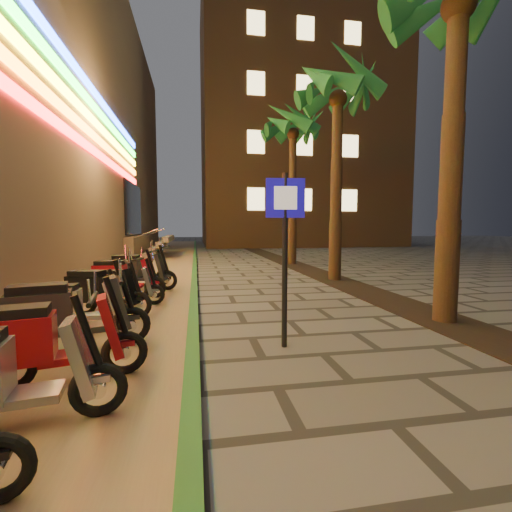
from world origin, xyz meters
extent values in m
plane|color=#474442|center=(0.00, 0.00, 0.00)|extent=(120.00, 120.00, 0.00)
cube|color=#8C7251|center=(-2.60, 10.00, 0.01)|extent=(3.40, 60.00, 0.01)
cube|color=#266024|center=(-0.90, 10.00, 0.05)|extent=(0.18, 60.00, 0.10)
cube|color=black|center=(3.60, 5.00, 0.01)|extent=(1.20, 40.00, 0.02)
cube|color=black|center=(-4.45, 18.00, 2.80)|extent=(0.08, 5.00, 3.00)
cube|color=gray|center=(-6.50, 18.00, 0.60)|extent=(5.00, 6.00, 1.20)
cube|color=#FF1414|center=(-4.45, 6.00, 4.50)|extent=(0.06, 26.00, 0.28)
cube|color=orange|center=(-4.45, 6.00, 5.05)|extent=(0.06, 26.00, 0.28)
cube|color=yellow|center=(-4.45, 6.00, 5.60)|extent=(0.06, 26.00, 0.28)
cube|color=#19E526|center=(-4.45, 6.00, 6.15)|extent=(0.06, 26.00, 0.28)
cube|color=#193FFF|center=(-4.45, 6.00, 6.70)|extent=(0.06, 26.00, 0.28)
cube|color=gray|center=(-3.50, 18.00, 0.15)|extent=(0.35, 5.00, 0.30)
cube|color=gray|center=(-3.15, 18.00, 0.45)|extent=(0.35, 5.00, 0.30)
cube|color=gray|center=(-2.80, 18.00, 0.75)|extent=(0.35, 5.00, 0.30)
cube|color=gray|center=(-2.45, 18.00, 1.05)|extent=(0.35, 5.00, 0.30)
cylinder|color=silver|center=(-3.90, 16.00, 1.25)|extent=(2.09, 0.06, 0.81)
cylinder|color=silver|center=(-3.90, 20.00, 1.25)|extent=(2.09, 0.06, 0.81)
cube|color=brown|center=(9.00, 32.00, 12.50)|extent=(18.00, 16.00, 25.00)
cube|color=#FFE28C|center=(4.00, 23.97, 4.00)|extent=(1.40, 0.06, 1.80)
cube|color=#FFE28C|center=(8.00, 23.97, 4.00)|extent=(1.40, 0.06, 1.80)
cube|color=#FFE28C|center=(12.00, 23.97, 4.00)|extent=(1.40, 0.06, 1.80)
cube|color=#FFE28C|center=(4.00, 23.97, 8.50)|extent=(1.40, 0.06, 1.80)
cube|color=#FFE28C|center=(8.00, 23.97, 8.50)|extent=(1.40, 0.06, 1.80)
cube|color=#FFE28C|center=(12.00, 23.97, 8.50)|extent=(1.40, 0.06, 1.80)
cube|color=#FFE28C|center=(4.00, 23.97, 13.00)|extent=(1.40, 0.06, 1.80)
cube|color=#FFE28C|center=(8.00, 23.97, 13.00)|extent=(1.40, 0.06, 1.80)
cube|color=#FFE28C|center=(12.00, 23.97, 13.00)|extent=(1.40, 0.06, 1.80)
cube|color=#FFE28C|center=(4.00, 23.97, 17.50)|extent=(1.40, 0.06, 1.80)
cube|color=#FFE28C|center=(8.00, 23.97, 17.50)|extent=(1.40, 0.06, 1.80)
cube|color=#FFE28C|center=(12.00, 23.97, 17.50)|extent=(1.40, 0.06, 1.80)
cylinder|color=#472D19|center=(3.60, 2.00, 2.73)|extent=(0.40, 0.40, 5.45)
sphere|color=#472D19|center=(3.60, 2.00, 5.45)|extent=(0.56, 0.56, 0.56)
cone|color=#184E1D|center=(4.28, 2.57, 5.90)|extent=(1.70, 1.86, 1.52)
cone|color=#184E1D|center=(3.75, 2.87, 5.90)|extent=(2.00, 0.93, 1.52)
cone|color=#184E1D|center=(3.16, 2.77, 5.90)|extent=(1.97, 1.48, 1.52)
cylinder|color=#472D19|center=(3.60, 7.00, 2.85)|extent=(0.40, 0.40, 5.70)
sphere|color=#472D19|center=(3.60, 7.00, 5.70)|extent=(0.56, 0.56, 0.56)
cone|color=#184E1D|center=(4.49, 7.00, 6.15)|extent=(0.60, 1.93, 1.52)
cone|color=#184E1D|center=(4.28, 7.57, 6.15)|extent=(1.70, 1.86, 1.52)
cone|color=#184E1D|center=(3.75, 7.87, 6.15)|extent=(2.00, 0.93, 1.52)
cone|color=#184E1D|center=(3.16, 7.77, 6.15)|extent=(1.97, 1.48, 1.52)
cone|color=#184E1D|center=(2.77, 7.30, 6.15)|extent=(1.22, 2.02, 1.52)
cone|color=#184E1D|center=(2.77, 6.70, 6.15)|extent=(1.22, 2.02, 1.52)
cone|color=#184E1D|center=(3.16, 6.23, 6.15)|extent=(1.97, 1.48, 1.52)
cone|color=#184E1D|center=(3.75, 6.13, 6.15)|extent=(2.00, 0.93, 1.52)
cone|color=#184E1D|center=(4.28, 6.43, 6.15)|extent=(1.70, 1.86, 1.52)
cylinder|color=#472D19|center=(3.60, 12.00, 2.98)|extent=(0.40, 0.40, 5.95)
sphere|color=#472D19|center=(3.60, 12.00, 5.95)|extent=(0.56, 0.56, 0.56)
cone|color=#184E1D|center=(4.49, 12.00, 6.40)|extent=(0.60, 1.93, 1.52)
cone|color=#184E1D|center=(4.28, 12.57, 6.40)|extent=(1.70, 1.86, 1.52)
cone|color=#184E1D|center=(3.75, 12.87, 6.40)|extent=(2.00, 0.93, 1.52)
cone|color=#184E1D|center=(3.16, 12.77, 6.40)|extent=(1.97, 1.48, 1.52)
cone|color=#184E1D|center=(2.77, 12.30, 6.40)|extent=(1.22, 2.02, 1.52)
cone|color=#184E1D|center=(2.77, 11.70, 6.40)|extent=(1.22, 2.02, 1.52)
cone|color=#184E1D|center=(3.16, 11.23, 6.40)|extent=(1.97, 1.48, 1.52)
cone|color=#184E1D|center=(3.75, 11.13, 6.40)|extent=(2.00, 0.93, 1.52)
cone|color=#184E1D|center=(4.28, 11.43, 6.40)|extent=(1.70, 1.86, 1.52)
cylinder|color=black|center=(0.39, 1.22, 1.22)|extent=(0.08, 0.08, 2.45)
cube|color=#160DAE|center=(0.39, 1.20, 2.11)|extent=(0.54, 0.10, 0.54)
cube|color=white|center=(0.38, 1.17, 2.11)|extent=(0.31, 0.06, 0.31)
torus|color=black|center=(-1.71, -0.26, 0.25)|extent=(0.51, 0.18, 0.50)
cylinder|color=silver|center=(-1.71, -0.26, 0.25)|extent=(0.15, 0.12, 0.13)
cube|color=#9A9BA1|center=(-2.25, -0.34, 0.29)|extent=(0.57, 0.41, 0.08)
cube|color=#9A9BA1|center=(-1.85, -0.28, 0.58)|extent=(0.32, 0.42, 0.68)
cylinder|color=black|center=(-1.78, -0.27, 0.77)|extent=(0.27, 0.11, 0.71)
cylinder|color=black|center=(-1.73, -0.26, 1.08)|extent=(0.13, 0.56, 0.04)
cube|color=#9A9BA1|center=(-1.71, -0.26, 0.37)|extent=(0.23, 0.17, 0.06)
torus|color=black|center=(-2.74, 0.38, 0.26)|extent=(0.52, 0.22, 0.52)
cylinder|color=silver|center=(-2.74, 0.38, 0.26)|extent=(0.16, 0.13, 0.14)
torus|color=black|center=(-1.66, 0.64, 0.26)|extent=(0.52, 0.22, 0.52)
cylinder|color=silver|center=(-1.66, 0.64, 0.26)|extent=(0.16, 0.13, 0.14)
cube|color=maroon|center=(-2.21, 0.50, 0.30)|extent=(0.61, 0.45, 0.08)
cube|color=maroon|center=(-2.67, 0.40, 0.55)|extent=(0.76, 0.53, 0.50)
cube|color=black|center=(-2.67, 0.40, 0.83)|extent=(0.67, 0.45, 0.12)
cube|color=maroon|center=(-1.80, 0.60, 0.59)|extent=(0.35, 0.45, 0.70)
cylinder|color=black|center=(-1.73, 0.62, 0.79)|extent=(0.28, 0.13, 0.73)
cylinder|color=black|center=(-1.68, 0.63, 1.11)|extent=(0.18, 0.57, 0.04)
cube|color=maroon|center=(-1.66, 0.64, 0.38)|extent=(0.24, 0.19, 0.06)
torus|color=black|center=(-2.94, 1.37, 0.28)|extent=(0.57, 0.26, 0.56)
cylinder|color=silver|center=(-2.94, 1.37, 0.28)|extent=(0.17, 0.14, 0.15)
torus|color=black|center=(-1.78, 1.70, 0.28)|extent=(0.57, 0.26, 0.56)
cylinder|color=silver|center=(-1.78, 1.70, 0.28)|extent=(0.17, 0.14, 0.15)
cube|color=#222427|center=(-2.37, 1.53, 0.32)|extent=(0.67, 0.51, 0.09)
cube|color=#222427|center=(-2.86, 1.39, 0.59)|extent=(0.84, 0.60, 0.54)
cube|color=black|center=(-2.86, 1.39, 0.90)|extent=(0.73, 0.51, 0.13)
cube|color=#222427|center=(-1.93, 1.66, 0.64)|extent=(0.39, 0.49, 0.76)
cylinder|color=black|center=(-1.85, 1.68, 0.86)|extent=(0.30, 0.15, 0.80)
cylinder|color=black|center=(-1.80, 1.69, 1.20)|extent=(0.22, 0.61, 0.05)
cube|color=#222427|center=(-1.78, 1.70, 0.41)|extent=(0.27, 0.21, 0.06)
torus|color=black|center=(-3.07, 2.40, 0.23)|extent=(0.46, 0.11, 0.46)
cylinder|color=silver|center=(-3.07, 2.40, 0.23)|extent=(0.13, 0.10, 0.12)
torus|color=black|center=(-2.08, 2.45, 0.23)|extent=(0.46, 0.11, 0.46)
cylinder|color=silver|center=(-2.08, 2.45, 0.23)|extent=(0.13, 0.10, 0.12)
cube|color=white|center=(-2.58, 2.43, 0.27)|extent=(0.50, 0.33, 0.07)
cube|color=white|center=(-2.99, 2.40, 0.49)|extent=(0.64, 0.37, 0.44)
cube|color=black|center=(-2.99, 2.40, 0.74)|extent=(0.56, 0.31, 0.11)
cube|color=white|center=(-2.20, 2.45, 0.53)|extent=(0.26, 0.37, 0.62)
cylinder|color=black|center=(-2.14, 2.45, 0.71)|extent=(0.25, 0.08, 0.66)
cylinder|color=black|center=(-2.09, 2.45, 0.99)|extent=(0.07, 0.52, 0.04)
cube|color=white|center=(-2.08, 2.45, 0.34)|extent=(0.20, 0.13, 0.05)
torus|color=black|center=(-2.97, 3.55, 0.26)|extent=(0.52, 0.24, 0.51)
cylinder|color=silver|center=(-2.97, 3.55, 0.26)|extent=(0.16, 0.13, 0.14)
torus|color=black|center=(-1.91, 3.23, 0.26)|extent=(0.52, 0.24, 0.51)
cylinder|color=silver|center=(-1.91, 3.23, 0.26)|extent=(0.16, 0.13, 0.14)
cube|color=black|center=(-2.45, 3.39, 0.30)|extent=(0.61, 0.48, 0.08)
cube|color=black|center=(-2.89, 3.53, 0.54)|extent=(0.77, 0.56, 0.49)
cube|color=black|center=(-2.89, 3.53, 0.83)|extent=(0.68, 0.48, 0.12)
cube|color=black|center=(-2.04, 3.27, 0.59)|extent=(0.36, 0.45, 0.69)
cylinder|color=black|center=(-1.98, 3.25, 0.79)|extent=(0.28, 0.14, 0.73)
cylinder|color=black|center=(-1.93, 3.24, 1.10)|extent=(0.21, 0.56, 0.04)
cube|color=black|center=(-1.91, 3.23, 0.37)|extent=(0.25, 0.19, 0.06)
torus|color=black|center=(-2.74, 4.23, 0.23)|extent=(0.46, 0.12, 0.46)
cylinder|color=silver|center=(-2.74, 4.23, 0.23)|extent=(0.13, 0.10, 0.12)
torus|color=black|center=(-1.75, 4.29, 0.23)|extent=(0.46, 0.12, 0.46)
cylinder|color=silver|center=(-1.75, 4.29, 0.23)|extent=(0.13, 0.10, 0.12)
cube|color=#9B9CA2|center=(-2.26, 4.26, 0.26)|extent=(0.50, 0.33, 0.07)
cube|color=#9B9CA2|center=(-2.67, 4.24, 0.49)|extent=(0.64, 0.37, 0.44)
cube|color=black|center=(-2.67, 4.24, 0.74)|extent=(0.56, 0.32, 0.11)
cube|color=#9B9CA2|center=(-1.88, 4.29, 0.53)|extent=(0.26, 0.37, 0.62)
cylinder|color=black|center=(-1.82, 4.29, 0.71)|extent=(0.25, 0.08, 0.65)
cylinder|color=black|center=(-1.77, 4.29, 0.99)|extent=(0.07, 0.51, 0.04)
cube|color=#9B9CA2|center=(-1.75, 4.29, 0.34)|extent=(0.20, 0.14, 0.05)
torus|color=black|center=(-2.95, 5.20, 0.26)|extent=(0.54, 0.16, 0.53)
cylinder|color=silver|center=(-2.95, 5.20, 0.26)|extent=(0.15, 0.12, 0.14)
torus|color=black|center=(-1.82, 5.07, 0.26)|extent=(0.54, 0.16, 0.53)
cylinder|color=silver|center=(-1.82, 5.07, 0.26)|extent=(0.15, 0.12, 0.14)
cube|color=maroon|center=(-2.40, 5.14, 0.30)|extent=(0.60, 0.41, 0.08)
cube|color=maroon|center=(-2.87, 5.19, 0.56)|extent=(0.75, 0.47, 0.51)
cube|color=black|center=(-2.87, 5.19, 0.85)|extent=(0.66, 0.40, 0.12)
cube|color=maroon|center=(-1.96, 5.08, 0.61)|extent=(0.32, 0.44, 0.71)
cylinder|color=black|center=(-1.89, 5.08, 0.81)|extent=(0.28, 0.10, 0.75)
cylinder|color=black|center=(-1.84, 5.07, 1.14)|extent=(0.11, 0.59, 0.04)
cube|color=maroon|center=(-1.82, 5.07, 0.39)|extent=(0.24, 0.17, 0.06)
torus|color=black|center=(-2.78, 6.30, 0.28)|extent=(0.56, 0.21, 0.55)
cylinder|color=silver|center=(-2.78, 6.30, 0.28)|extent=(0.17, 0.13, 0.15)
torus|color=black|center=(-1.62, 6.07, 0.28)|extent=(0.56, 0.21, 0.55)
cylinder|color=silver|center=(-1.62, 6.07, 0.28)|extent=(0.17, 0.13, 0.15)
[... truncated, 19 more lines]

